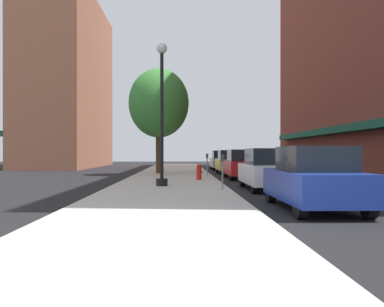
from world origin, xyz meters
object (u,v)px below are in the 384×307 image
object	(u,v)px
lamppost	(162,111)
parking_meter_near	(207,162)
car_white	(268,170)
fire_hydrant	(199,172)
car_yellow	(230,162)
car_red	(243,165)
car_blue	(313,179)
tree_near	(159,103)
car_silver	(222,160)
parking_meter_far	(222,167)

from	to	relation	value
lamppost	parking_meter_near	size ratio (longest dim) A/B	4.50
lamppost	car_white	world-z (taller)	lamppost
fire_hydrant	car_yellow	world-z (taller)	car_yellow
parking_meter_near	car_white	size ratio (longest dim) A/B	0.30
fire_hydrant	car_red	distance (m)	3.55
car_blue	car_white	xyz separation A→B (m)	(0.00, 5.92, 0.00)
fire_hydrant	car_blue	distance (m)	10.79
lamppost	car_white	size ratio (longest dim) A/B	1.37
tree_near	car_silver	size ratio (longest dim) A/B	1.62
car_yellow	tree_near	bearing A→B (deg)	-159.23
fire_hydrant	car_white	distance (m)	5.24
car_yellow	car_silver	distance (m)	6.20
tree_near	car_blue	world-z (taller)	tree_near
car_white	parking_meter_near	bearing A→B (deg)	105.57
parking_meter_far	car_red	size ratio (longest dim) A/B	0.30
lamppost	car_white	distance (m)	4.93
parking_meter_near	car_red	xyz separation A→B (m)	(1.95, -0.94, -0.14)
parking_meter_near	car_yellow	distance (m)	5.64
parking_meter_near	car_yellow	world-z (taller)	car_yellow
tree_near	car_silver	world-z (taller)	tree_near
car_silver	car_yellow	bearing A→B (deg)	-90.98
parking_meter_near	car_silver	world-z (taller)	car_silver
parking_meter_near	tree_near	world-z (taller)	tree_near
tree_near	car_yellow	bearing A→B (deg)	19.26
tree_near	car_white	distance (m)	13.12
parking_meter_near	car_blue	bearing A→B (deg)	-81.99
parking_meter_far	car_blue	bearing A→B (deg)	-66.76
lamppost	parking_meter_far	world-z (taller)	lamppost
car_white	car_red	distance (m)	6.99
car_white	car_yellow	bearing A→B (deg)	91.75
tree_near	car_blue	bearing A→B (deg)	-74.08
parking_meter_near	car_silver	bearing A→B (deg)	80.37
car_red	car_yellow	bearing A→B (deg)	89.99
tree_near	car_yellow	world-z (taller)	tree_near
lamppost	parking_meter_near	xyz separation A→B (m)	(2.31, 7.29, -2.25)
parking_meter_far	car_white	distance (m)	2.39
parking_meter_far	lamppost	bearing A→B (deg)	138.90
car_silver	parking_meter_near	bearing A→B (deg)	-100.61
car_blue	car_silver	size ratio (longest dim) A/B	1.00
car_silver	tree_near	bearing A→B (deg)	-122.99
car_blue	car_white	world-z (taller)	same
parking_meter_near	car_red	bearing A→B (deg)	-25.76
parking_meter_far	car_silver	size ratio (longest dim) A/B	0.30
tree_near	car_white	size ratio (longest dim) A/B	1.62
car_yellow	car_silver	world-z (taller)	same
fire_hydrant	lamppost	bearing A→B (deg)	-113.39
car_red	parking_meter_near	bearing A→B (deg)	154.23
parking_meter_far	tree_near	bearing A→B (deg)	103.18
tree_near	car_yellow	distance (m)	6.58
parking_meter_far	car_white	size ratio (longest dim) A/B	0.30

